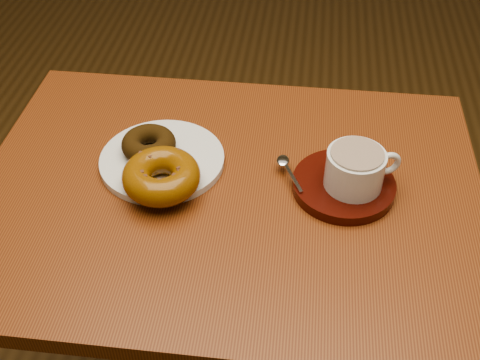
# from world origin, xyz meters

# --- Properties ---
(ground) EXTENTS (6.00, 6.00, 0.00)m
(ground) POSITION_xyz_m (0.00, 0.00, 0.00)
(ground) COLOR #52381A
(ground) RESTS_ON ground
(cafe_table) EXTENTS (0.85, 0.64, 0.79)m
(cafe_table) POSITION_xyz_m (-0.21, -0.32, 0.66)
(cafe_table) COLOR brown
(cafe_table) RESTS_ON ground
(donut_plate) EXTENTS (0.28, 0.28, 0.01)m
(donut_plate) POSITION_xyz_m (-0.33, -0.27, 0.80)
(donut_plate) COLOR silver
(donut_plate) RESTS_ON cafe_table
(donut_cinnamon) EXTENTS (0.12, 0.12, 0.03)m
(donut_cinnamon) POSITION_xyz_m (-0.35, -0.26, 0.82)
(donut_cinnamon) COLOR #321F0A
(donut_cinnamon) RESTS_ON donut_plate
(donut_caramel) EXTENTS (0.16, 0.16, 0.05)m
(donut_caramel) POSITION_xyz_m (-0.31, -0.35, 0.83)
(donut_caramel) COLOR brown
(donut_caramel) RESTS_ON donut_plate
(saucer) EXTENTS (0.20, 0.20, 0.02)m
(saucer) POSITION_xyz_m (-0.02, -0.30, 0.80)
(saucer) COLOR #360C07
(saucer) RESTS_ON cafe_table
(coffee_cup) EXTENTS (0.12, 0.09, 0.07)m
(coffee_cup) POSITION_xyz_m (-0.00, -0.31, 0.84)
(coffee_cup) COLOR silver
(coffee_cup) RESTS_ON saucer
(teaspoon) EXTENTS (0.05, 0.09, 0.01)m
(teaspoon) POSITION_xyz_m (-0.12, -0.27, 0.81)
(teaspoon) COLOR silver
(teaspoon) RESTS_ON saucer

